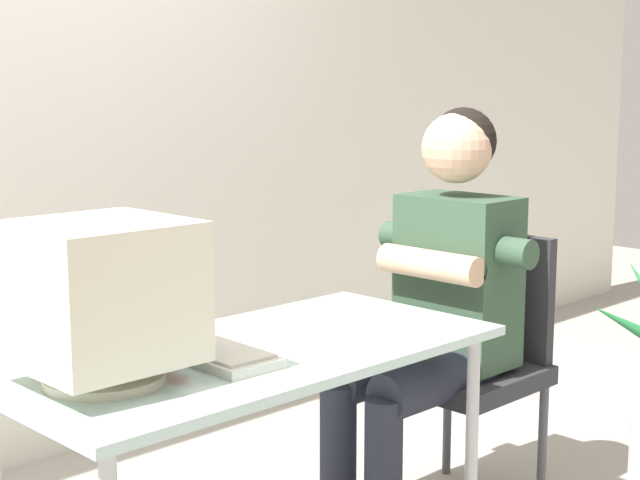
{
  "coord_description": "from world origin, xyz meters",
  "views": [
    {
      "loc": [
        -1.52,
        -1.79,
        1.37
      ],
      "look_at": [
        0.23,
        0.0,
        0.97
      ],
      "focal_mm": 54.0,
      "sensor_mm": 36.0,
      "label": 1
    }
  ],
  "objects_px": {
    "crt_monitor": "(103,295)",
    "keyboard": "(208,351)",
    "desk": "(255,374)",
    "office_chair": "(472,353)",
    "desk_mug": "(170,323)",
    "person_seated": "(435,298)"
  },
  "relations": [
    {
      "from": "office_chair",
      "to": "desk_mug",
      "type": "distance_m",
      "value": 1.11
    },
    {
      "from": "office_chair",
      "to": "desk_mug",
      "type": "relative_size",
      "value": 8.66
    },
    {
      "from": "keyboard",
      "to": "person_seated",
      "type": "relative_size",
      "value": 0.31
    },
    {
      "from": "desk",
      "to": "office_chair",
      "type": "relative_size",
      "value": 1.45
    },
    {
      "from": "desk",
      "to": "keyboard",
      "type": "bearing_deg",
      "value": 171.49
    },
    {
      "from": "desk",
      "to": "crt_monitor",
      "type": "relative_size",
      "value": 3.53
    },
    {
      "from": "crt_monitor",
      "to": "keyboard",
      "type": "height_order",
      "value": "crt_monitor"
    },
    {
      "from": "crt_monitor",
      "to": "desk_mug",
      "type": "bearing_deg",
      "value": 30.03
    },
    {
      "from": "desk",
      "to": "office_chair",
      "type": "xyz_separation_m",
      "value": [
        0.95,
        0.03,
        -0.14
      ]
    },
    {
      "from": "keyboard",
      "to": "person_seated",
      "type": "xyz_separation_m",
      "value": [
        0.89,
        0.01,
        -0.01
      ]
    },
    {
      "from": "crt_monitor",
      "to": "keyboard",
      "type": "bearing_deg",
      "value": 0.33
    },
    {
      "from": "desk",
      "to": "office_chair",
      "type": "bearing_deg",
      "value": 1.57
    },
    {
      "from": "crt_monitor",
      "to": "desk_mug",
      "type": "xyz_separation_m",
      "value": [
        0.3,
        0.17,
        -0.15
      ]
    },
    {
      "from": "person_seated",
      "to": "desk_mug",
      "type": "distance_m",
      "value": 0.89
    },
    {
      "from": "crt_monitor",
      "to": "keyboard",
      "type": "distance_m",
      "value": 0.34
    },
    {
      "from": "desk",
      "to": "keyboard",
      "type": "xyz_separation_m",
      "value": [
        -0.13,
        0.02,
        0.08
      ]
    },
    {
      "from": "desk",
      "to": "keyboard",
      "type": "height_order",
      "value": "keyboard"
    },
    {
      "from": "keyboard",
      "to": "office_chair",
      "type": "bearing_deg",
      "value": 0.34
    },
    {
      "from": "crt_monitor",
      "to": "person_seated",
      "type": "height_order",
      "value": "person_seated"
    },
    {
      "from": "crt_monitor",
      "to": "desk",
      "type": "bearing_deg",
      "value": -2.48
    },
    {
      "from": "desk_mug",
      "to": "desk",
      "type": "bearing_deg",
      "value": -58.72
    },
    {
      "from": "desk",
      "to": "keyboard",
      "type": "relative_size",
      "value": 3.16
    }
  ]
}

